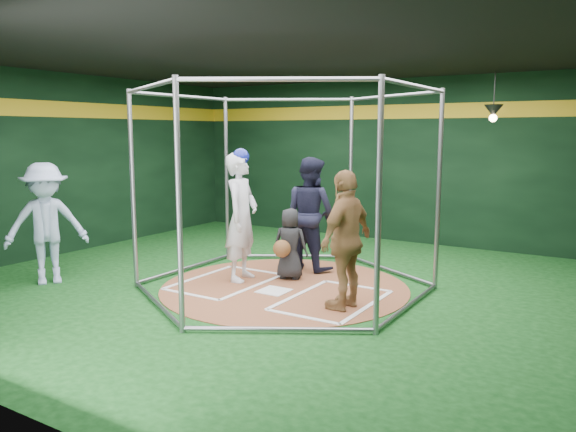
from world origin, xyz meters
The scene contains 12 objects.
room_shell centered at (0.00, 0.01, 1.75)m, with size 10.10×9.10×3.53m.
clay_disc centered at (0.00, 0.00, 0.01)m, with size 3.80×3.80×0.01m, color brown.
home_plate centered at (0.00, -0.30, 0.02)m, with size 0.43×0.43×0.01m, color white.
batter_box_left centered at (-0.95, -0.25, 0.02)m, with size 1.17×1.77×0.01m.
batter_box_right centered at (0.95, -0.25, 0.02)m, with size 1.17×1.77×0.01m.
batting_cage centered at (0.00, 0.00, 1.50)m, with size 4.05×4.67×3.00m.
pendant_lamp_near centered at (2.20, 3.60, 2.74)m, with size 0.34×0.34×0.90m.
batter_figure centered at (-0.81, 0.01, 1.05)m, with size 0.63×0.83×2.11m.
visitor_leopard centered at (1.25, -0.45, 0.95)m, with size 1.10×0.46×1.87m, color tan.
catcher_figure centered at (-0.19, 0.44, 0.58)m, with size 0.64×0.64×1.15m.
umpire centered at (-0.24, 1.22, 0.98)m, with size 0.94×0.73×1.94m, color black.
bystander_blue centered at (-3.31, -1.74, 0.95)m, with size 1.23×0.71×1.90m, color #A8BBDF.
Camera 1 is at (4.45, -7.10, 2.37)m, focal length 35.00 mm.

